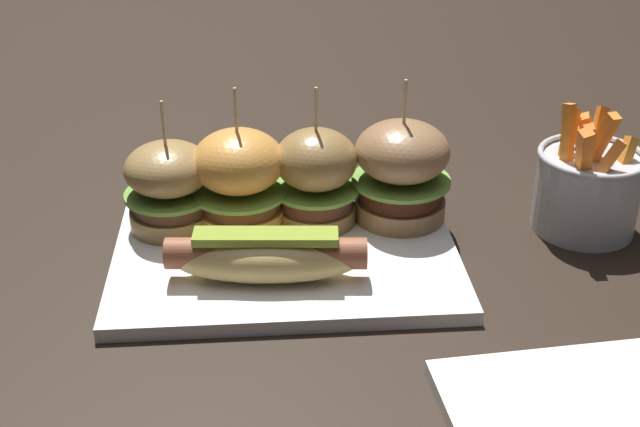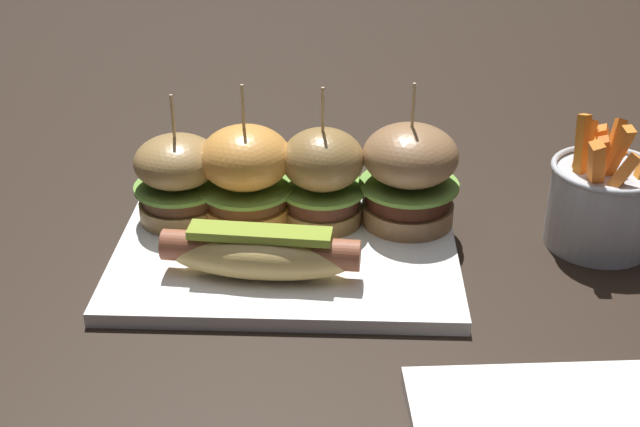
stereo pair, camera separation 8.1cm
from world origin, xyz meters
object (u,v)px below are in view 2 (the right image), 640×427
platter_main (286,255)px  slider_center_left (246,175)px  hot_dog (261,253)px  slider_center_right (323,176)px  slider_far_right (409,174)px  fries_bucket (602,202)px  slider_far_left (178,178)px

platter_main → slider_center_left: (-0.04, 0.06, 0.06)m
hot_dog → slider_center_right: (0.05, 0.11, 0.03)m
slider_center_right → slider_far_right: bearing=1.7°
slider_center_left → fries_bucket: slider_center_left is taller
hot_dog → slider_far_left: (-0.09, 0.11, 0.02)m
platter_main → slider_center_left: size_ratio=2.26×
slider_center_left → slider_far_left: bearing=177.8°
platter_main → fries_bucket: size_ratio=2.43×
platter_main → slider_center_right: 0.09m
slider_center_left → slider_center_right: slider_center_left is taller
slider_far_right → fries_bucket: (0.19, -0.01, -0.02)m
platter_main → slider_far_right: 0.15m
slider_center_right → hot_dog: bearing=-116.3°
hot_dog → slider_far_right: 0.18m
hot_dog → slider_far_right: slider_far_right is taller
slider_center_left → fries_bucket: size_ratio=1.08×
slider_far_right → fries_bucket: slider_far_right is taller
slider_center_left → slider_center_right: bearing=1.9°
hot_dog → slider_center_left: slider_center_left is taller
slider_center_right → slider_far_right: size_ratio=0.97×
hot_dog → slider_far_right: (0.14, 0.11, 0.03)m
slider_center_left → fries_bucket: (0.36, -0.01, -0.02)m
slider_far_left → slider_far_right: 0.23m
slider_center_right → slider_far_right: slider_far_right is taller
hot_dog → slider_center_right: bearing=63.7°
slider_far_right → hot_dog: bearing=-141.9°
platter_main → slider_far_right: size_ratio=2.23×
slider_far_right → slider_far_left: bearing=-179.4°
slider_center_right → fries_bucket: bearing=-2.3°
platter_main → fries_bucket: fries_bucket is taller
platter_main → slider_center_right: slider_center_right is taller
slider_center_left → slider_center_right: 0.08m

